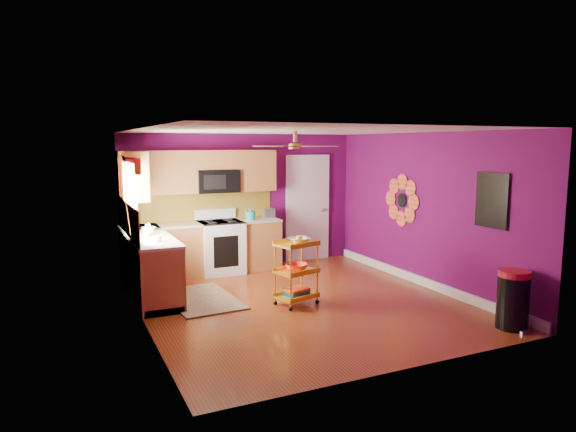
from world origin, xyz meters
name	(u,v)px	position (x,y,z in m)	size (l,w,h in m)	color
ground	(301,302)	(0.00, 0.00, 0.00)	(5.00, 5.00, 0.00)	#66290F
room_envelope	(303,192)	(0.03, 0.00, 1.63)	(4.54, 5.04, 2.52)	#5B0A50
lower_cabinets	(181,257)	(-1.35, 1.82, 0.43)	(2.81, 2.31, 0.94)	brown
electric_range	(220,246)	(-0.55, 2.17, 0.48)	(0.76, 0.66, 1.13)	white
upper_cabinetry	(180,174)	(-1.24, 2.17, 1.80)	(2.80, 2.30, 1.26)	brown
left_window	(130,184)	(-2.22, 1.05, 1.74)	(0.08, 1.35, 1.08)	white
panel_door	(307,209)	(1.35, 2.47, 1.02)	(0.95, 0.11, 2.15)	white
right_wall_art	(439,200)	(2.23, -0.34, 1.44)	(0.04, 2.74, 1.04)	black
ceiling_fan	(295,146)	(0.00, 0.20, 2.29)	(1.01, 1.01, 0.26)	#BF8C3F
shag_rug	(202,299)	(-1.30, 0.72, 0.01)	(0.93, 1.53, 0.02)	black
rolling_cart	(297,269)	(-0.10, -0.08, 0.52)	(0.65, 0.54, 1.02)	yellow
trash_can	(513,300)	(1.95, -2.09, 0.37)	(0.40, 0.43, 0.75)	black
teal_kettle	(250,215)	(0.02, 2.13, 1.02)	(0.18, 0.18, 0.21)	teal
toaster	(268,213)	(0.40, 2.20, 1.03)	(0.22, 0.15, 0.18)	beige
soap_bottle_a	(146,230)	(-1.99, 1.23, 1.03)	(0.08, 0.08, 0.18)	#EA3F72
soap_bottle_b	(149,229)	(-1.94, 1.29, 1.03)	(0.15, 0.15, 0.19)	white
counter_dish	(149,229)	(-1.88, 1.69, 0.97)	(0.23, 0.23, 0.06)	white
counter_cup	(158,239)	(-1.92, 0.68, 0.98)	(0.11, 0.11, 0.09)	white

